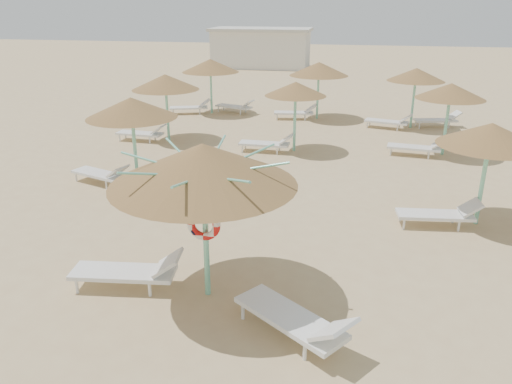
# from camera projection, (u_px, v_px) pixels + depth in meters

# --- Properties ---
(ground) EXTENTS (120.00, 120.00, 0.00)m
(ground) POSITION_uv_depth(u_px,v_px,m) (225.00, 287.00, 10.12)
(ground) COLOR tan
(ground) RESTS_ON ground
(main_palapa) EXTENTS (3.44, 3.44, 3.08)m
(main_palapa) POSITION_uv_depth(u_px,v_px,m) (203.00, 165.00, 8.93)
(main_palapa) COLOR #7CD7B8
(main_palapa) RESTS_ON ground
(lounger_main_a) EXTENTS (2.29, 0.94, 0.81)m
(lounger_main_a) POSITION_uv_depth(u_px,v_px,m) (131.00, 271.00, 9.96)
(lounger_main_a) COLOR white
(lounger_main_a) RESTS_ON ground
(lounger_main_b) EXTENTS (2.25, 1.89, 0.83)m
(lounger_main_b) POSITION_uv_depth(u_px,v_px,m) (296.00, 320.00, 8.42)
(lounger_main_b) COLOR white
(lounger_main_b) RESTS_ON ground
(palapa_field) EXTENTS (19.33, 14.44, 2.72)m
(palapa_field) POSITION_uv_depth(u_px,v_px,m) (325.00, 90.00, 18.65)
(palapa_field) COLOR #7CD7B8
(palapa_field) RESTS_ON ground
(service_hut) EXTENTS (8.40, 4.40, 3.25)m
(service_hut) POSITION_uv_depth(u_px,v_px,m) (261.00, 48.00, 42.65)
(service_hut) COLOR silver
(service_hut) RESTS_ON ground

